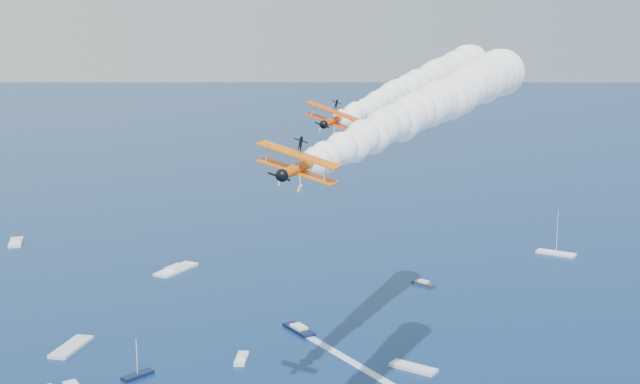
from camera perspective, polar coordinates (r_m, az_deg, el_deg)
name	(u,v)px	position (r m, az deg, el deg)	size (l,w,h in m)	color
biplane_lead	(334,120)	(116.05, 0.91, 4.77)	(7.13, 8.00, 4.82)	#E14504
biplane_trail	(299,168)	(75.06, -1.40, 1.63)	(6.94, 7.78, 4.69)	#E46104
smoke_trail_lead	(419,85)	(147.44, 6.55, 7.08)	(52.95, 49.63, 12.47)	white
smoke_trail_trail	(432,105)	(105.84, 7.46, 5.74)	(53.83, 48.65, 12.47)	white
spectator_boats	(144,324)	(200.18, -11.56, -8.59)	(227.74, 188.41, 0.70)	silver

